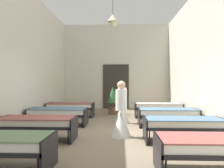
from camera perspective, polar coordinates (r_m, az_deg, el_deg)
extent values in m
cube|color=#7A6B56|center=(6.66, -0.23, -12.47)|extent=(6.31, 12.37, 0.10)
cube|color=beige|center=(12.50, 1.00, 4.41)|extent=(6.11, 0.20, 4.59)
cube|color=beige|center=(7.30, -24.28, 7.13)|extent=(0.20, 11.77, 4.59)
cube|color=beige|center=(7.06, 24.70, 7.36)|extent=(0.20, 11.77, 4.59)
cube|color=#2D2823|center=(12.35, 0.99, -0.61)|extent=(1.40, 0.06, 2.40)
cylinder|color=brown|center=(9.01, 0.21, 18.97)|extent=(0.02, 0.02, 0.58)
cone|color=beige|center=(8.88, 0.21, 16.28)|extent=(0.44, 0.44, 0.28)
sphere|color=beige|center=(8.82, 0.21, 14.90)|extent=(0.28, 0.28, 0.28)
cylinder|color=black|center=(4.37, -14.66, -16.51)|extent=(0.03, 0.03, 0.34)
cube|color=black|center=(3.99, -15.38, -16.43)|extent=(0.04, 0.84, 0.57)
cylinder|color=black|center=(4.24, 11.45, -17.03)|extent=(0.03, 0.03, 0.34)
cube|color=black|center=(4.08, 24.89, -14.78)|extent=(1.90, 0.84, 0.07)
cube|color=black|center=(3.86, 11.42, -17.00)|extent=(0.04, 0.84, 0.57)
cube|color=white|center=(4.05, 24.89, -13.35)|extent=(1.82, 0.78, 0.14)
cube|color=#8C4C47|center=(4.03, 24.90, -12.22)|extent=(1.86, 0.82, 0.02)
cylinder|color=black|center=(6.72, -24.32, -10.48)|extent=(0.03, 0.03, 0.34)
cylinder|color=black|center=(5.47, -10.95, -13.00)|extent=(0.03, 0.03, 0.34)
cylinder|color=black|center=(6.15, -9.38, -11.47)|extent=(0.03, 0.03, 0.34)
cube|color=black|center=(6.01, -18.36, -9.78)|extent=(1.90, 0.84, 0.07)
cube|color=black|center=(6.41, -26.28, -9.96)|extent=(0.04, 0.84, 0.57)
cube|color=black|center=(5.77, -9.53, -11.08)|extent=(0.04, 0.84, 0.57)
cube|color=silver|center=(5.99, -18.37, -8.79)|extent=(1.82, 0.78, 0.14)
cube|color=#8C4C47|center=(5.98, -18.37, -8.02)|extent=(1.86, 0.82, 0.02)
cylinder|color=black|center=(5.37, 9.40, -13.26)|extent=(0.03, 0.03, 0.34)
cylinder|color=black|center=(6.06, 8.55, -11.64)|extent=(0.03, 0.03, 0.34)
cylinder|color=black|center=(6.48, 24.31, -10.89)|extent=(0.03, 0.03, 0.34)
cube|color=black|center=(5.84, 17.60, -10.09)|extent=(1.90, 0.84, 0.07)
cube|color=black|center=(5.68, 8.33, -11.27)|extent=(0.04, 0.84, 0.57)
cube|color=black|center=(6.16, 26.12, -10.39)|extent=(0.04, 0.84, 0.57)
cube|color=silver|center=(5.82, 17.60, -9.08)|extent=(1.82, 0.78, 0.14)
cube|color=slate|center=(5.80, 17.61, -8.28)|extent=(1.86, 0.82, 0.02)
cylinder|color=black|center=(7.77, -20.37, -8.96)|extent=(0.03, 0.03, 0.34)
cylinder|color=black|center=(8.43, -18.46, -8.21)|extent=(0.03, 0.03, 0.34)
cylinder|color=black|center=(7.29, -7.47, -9.57)|extent=(0.03, 0.03, 0.34)
cylinder|color=black|center=(7.99, -6.58, -8.67)|extent=(0.03, 0.03, 0.34)
cube|color=black|center=(7.80, -13.38, -7.39)|extent=(1.90, 0.84, 0.07)
cube|color=black|center=(8.11, -19.78, -7.73)|extent=(0.04, 0.84, 0.57)
cube|color=black|center=(7.61, -6.55, -8.24)|extent=(0.04, 0.84, 0.57)
cube|color=white|center=(7.78, -13.38, -6.63)|extent=(1.82, 0.78, 0.14)
cube|color=slate|center=(7.77, -13.38, -6.03)|extent=(1.86, 0.82, 0.02)
cylinder|color=black|center=(7.22, 7.52, -9.67)|extent=(0.03, 0.03, 0.34)
cylinder|color=black|center=(7.92, 7.04, -8.75)|extent=(0.03, 0.03, 0.34)
cylinder|color=black|center=(7.57, 20.92, -9.22)|extent=(0.03, 0.03, 0.34)
cylinder|color=black|center=(8.25, 19.31, -8.41)|extent=(0.03, 0.03, 0.34)
cube|color=black|center=(7.66, 13.82, -7.54)|extent=(1.90, 0.84, 0.07)
cube|color=black|center=(7.55, 6.81, -8.32)|extent=(0.04, 0.84, 0.57)
cube|color=black|center=(7.91, 20.50, -7.94)|extent=(0.04, 0.84, 0.57)
cube|color=white|center=(7.65, 13.82, -6.76)|extent=(1.82, 0.78, 0.14)
cube|color=slate|center=(7.64, 13.83, -6.15)|extent=(1.86, 0.82, 0.02)
cylinder|color=black|center=(9.54, -15.93, -7.19)|extent=(0.03, 0.03, 0.34)
cylinder|color=black|center=(10.22, -14.65, -6.67)|extent=(0.03, 0.03, 0.34)
cylinder|color=black|center=(9.15, -5.43, -7.50)|extent=(0.03, 0.03, 0.34)
cylinder|color=black|center=(9.85, -4.86, -6.92)|extent=(0.03, 0.03, 0.34)
cube|color=black|center=(9.62, -10.30, -5.88)|extent=(1.90, 0.84, 0.07)
cube|color=black|center=(9.88, -15.60, -6.23)|extent=(0.04, 0.84, 0.57)
cube|color=black|center=(9.48, -4.77, -6.50)|extent=(0.04, 0.84, 0.57)
cube|color=white|center=(9.61, -10.30, -5.25)|extent=(1.82, 0.78, 0.14)
cube|color=#8C4C47|center=(9.61, -10.30, -4.77)|extent=(1.86, 0.82, 0.02)
cylinder|color=black|center=(9.09, 6.42, -7.56)|extent=(0.03, 0.03, 0.34)
cylinder|color=black|center=(9.80, 6.12, -6.96)|extent=(0.03, 0.03, 0.34)
cylinder|color=black|center=(9.37, 17.19, -7.33)|extent=(0.03, 0.03, 0.34)
cylinder|color=black|center=(10.06, 16.13, -6.78)|extent=(0.03, 0.03, 0.34)
cube|color=black|center=(9.51, 11.53, -5.95)|extent=(1.90, 0.84, 0.07)
cube|color=black|center=(9.42, 5.90, -6.55)|extent=(0.04, 0.84, 0.57)
cube|color=black|center=(9.72, 16.98, -6.35)|extent=(0.04, 0.84, 0.57)
cube|color=white|center=(9.50, 11.53, -5.32)|extent=(1.82, 0.78, 0.14)
cube|color=#9E9E93|center=(9.50, 11.53, -4.83)|extent=(1.86, 0.82, 0.02)
cone|color=white|center=(8.02, 2.58, -7.34)|extent=(0.52, 0.52, 0.70)
cylinder|color=white|center=(7.95, 2.58, -2.88)|extent=(0.30, 0.30, 0.55)
sphere|color=tan|center=(7.94, 2.58, -0.10)|extent=(0.22, 0.22, 0.22)
cone|color=white|center=(7.94, 2.59, 0.45)|extent=(0.18, 0.18, 0.10)
cone|color=white|center=(6.05, 2.34, -9.93)|extent=(0.52, 0.52, 0.70)
cylinder|color=white|center=(5.97, 2.34, -4.02)|extent=(0.30, 0.30, 0.55)
sphere|color=tan|center=(5.95, 2.34, -0.32)|extent=(0.22, 0.22, 0.22)
cone|color=white|center=(5.95, 2.34, 0.42)|extent=(0.18, 0.18, 0.10)
cylinder|color=brown|center=(10.19, 0.20, -6.73)|extent=(0.38, 0.38, 0.32)
cylinder|color=brown|center=(10.16, 0.20, -5.27)|extent=(0.06, 0.06, 0.20)
cone|color=#2D6633|center=(10.13, 0.20, -2.69)|extent=(0.51, 0.51, 0.72)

